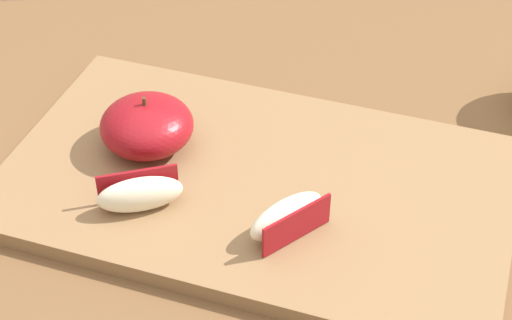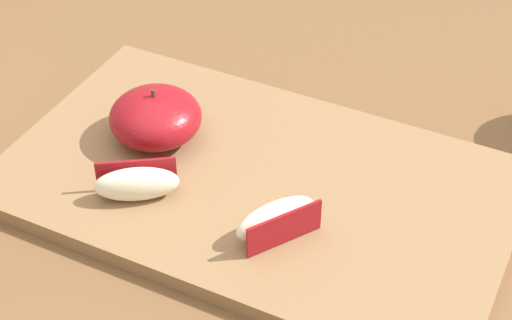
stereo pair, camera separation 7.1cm
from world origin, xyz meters
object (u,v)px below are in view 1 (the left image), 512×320
Objects in this scene: apple_wedge_left at (140,193)px; apple_wedge_near_knife at (287,217)px; apple_half_skin_up at (147,125)px; cutting_board at (256,185)px.

apple_wedge_near_knife is (0.12, 0.01, 0.00)m from apple_wedge_left.
apple_half_skin_up reaches higher than apple_wedge_left.
cutting_board is 5.24× the size of apple_half_skin_up.
apple_wedge_left is (0.03, -0.08, -0.01)m from apple_half_skin_up.
apple_half_skin_up is at bearing 156.91° from apple_wedge_near_knife.
cutting_board is at bearing -5.79° from apple_half_skin_up.
apple_wedge_near_knife is (0.15, -0.06, -0.01)m from apple_half_skin_up.
apple_half_skin_up is at bearing 174.21° from cutting_board.
apple_half_skin_up is 1.16× the size of apple_wedge_near_knife.
apple_wedge_near_knife reaches higher than cutting_board.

